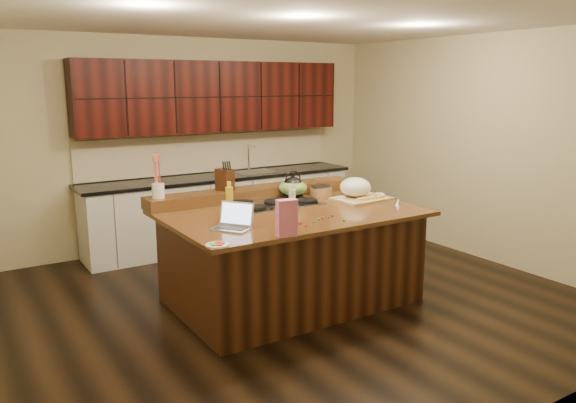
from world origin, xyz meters
TOP-DOWN VIEW (x-y plane):
  - room at (0.00, 0.00)m, footprint 5.52×5.02m
  - island at (0.00, 0.00)m, footprint 2.40×1.60m
  - back_ledge at (0.00, 0.70)m, footprint 2.40×0.30m
  - cooktop at (0.00, 0.30)m, footprint 0.92×0.52m
  - back_counter at (0.30, 2.23)m, footprint 3.70×0.66m
  - kettle at (0.30, 0.43)m, footprint 0.27×0.27m
  - green_bowl at (0.30, 0.43)m, footprint 0.35×0.35m
  - laptop at (-0.77, -0.31)m, footprint 0.38×0.39m
  - oil_bottle at (-0.59, 0.12)m, footprint 0.08×0.08m
  - vinegar_bottle at (-0.11, -0.20)m, footprint 0.07×0.07m
  - wooden_tray at (0.88, 0.08)m, footprint 0.59×0.47m
  - ramekin_a at (0.68, 0.10)m, footprint 0.12×0.12m
  - ramekin_b at (1.15, 0.03)m, footprint 0.13×0.13m
  - ramekin_c at (0.97, 0.32)m, footprint 0.11×0.11m
  - strainer_bowl at (0.66, 0.43)m, footprint 0.29×0.29m
  - kitchen_timer at (1.05, -0.38)m, footprint 0.08×0.08m
  - pink_bag at (-0.52, -0.76)m, footprint 0.17×0.11m
  - candy_plate at (-1.11, -0.71)m, footprint 0.23×0.23m
  - package_box at (-0.70, -0.03)m, footprint 0.10×0.07m
  - utensil_crock at (-1.07, 0.70)m, footprint 0.15×0.15m
  - knife_block at (-0.36, 0.70)m, footprint 0.16×0.21m
  - gumdrop_0 at (-0.22, -0.48)m, footprint 0.02×0.02m
  - gumdrop_1 at (-0.18, -0.44)m, footprint 0.02×0.02m
  - gumdrop_2 at (0.19, -0.42)m, footprint 0.02×0.02m
  - gumdrop_3 at (0.13, -0.45)m, footprint 0.02×0.02m
  - gumdrop_4 at (0.07, -0.44)m, footprint 0.02×0.02m
  - gumdrop_5 at (0.17, -0.62)m, footprint 0.02×0.02m
  - gumdrop_6 at (-0.22, -0.50)m, footprint 0.02×0.02m
  - gumdrop_7 at (0.00, -0.47)m, footprint 0.02×0.02m
  - gumdrop_8 at (-0.23, -0.60)m, footprint 0.02×0.02m
  - gumdrop_9 at (-0.10, -0.53)m, footprint 0.02×0.02m

SIDE VIEW (x-z plane):
  - island at x=0.00m, z-range 0.00..0.92m
  - candy_plate at x=-1.11m, z-range 0.92..0.93m
  - gumdrop_0 at x=-0.22m, z-range 0.92..0.94m
  - gumdrop_1 at x=-0.18m, z-range 0.92..0.94m
  - gumdrop_2 at x=0.19m, z-range 0.92..0.94m
  - gumdrop_3 at x=0.13m, z-range 0.92..0.94m
  - gumdrop_4 at x=0.07m, z-range 0.92..0.94m
  - gumdrop_5 at x=0.17m, z-range 0.92..0.94m
  - gumdrop_6 at x=-0.22m, z-range 0.92..0.94m
  - gumdrop_7 at x=0.00m, z-range 0.92..0.94m
  - gumdrop_8 at x=-0.23m, z-range 0.92..0.94m
  - gumdrop_9 at x=-0.10m, z-range 0.92..0.94m
  - cooktop at x=0.00m, z-range 0.91..0.96m
  - ramekin_a at x=0.68m, z-range 0.92..0.96m
  - ramekin_b at x=1.15m, z-range 0.92..0.96m
  - ramekin_c at x=0.97m, z-range 0.92..0.96m
  - kitchen_timer at x=1.05m, z-range 0.92..0.99m
  - strainer_bowl at x=0.66m, z-range 0.92..1.01m
  - laptop at x=-0.77m, z-range 0.87..1.09m
  - back_ledge at x=0.00m, z-range 0.92..1.04m
  - back_counter at x=0.30m, z-range -0.22..2.18m
  - package_box at x=-0.70m, z-range 0.92..1.06m
  - wooden_tray at x=0.88m, z-range 0.91..1.14m
  - vinegar_bottle at x=-0.11m, z-range 0.92..1.17m
  - green_bowl at x=0.30m, z-range 0.97..1.13m
  - oil_bottle at x=-0.59m, z-range 0.92..1.19m
  - kettle at x=0.30m, z-range 0.97..1.16m
  - pink_bag at x=-0.52m, z-range 0.92..1.22m
  - utensil_crock at x=-1.07m, z-range 1.04..1.18m
  - knife_block at x=-0.36m, z-range 1.04..1.26m
  - room at x=0.00m, z-range -0.01..2.71m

